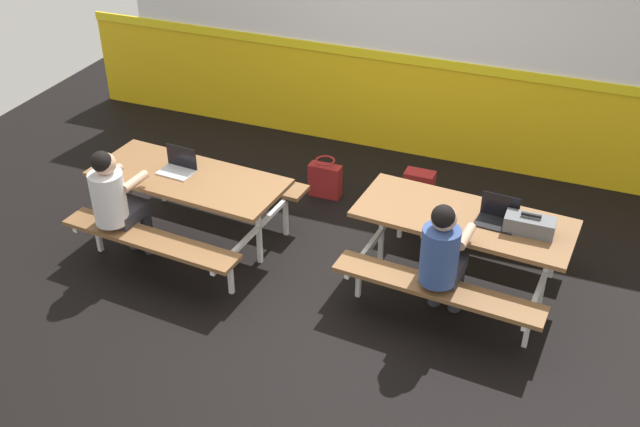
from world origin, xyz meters
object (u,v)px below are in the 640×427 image
Objects in this scene: picnic_table_right at (462,233)px; backpack_dark at (419,191)px; picnic_table_left at (190,191)px; laptop_silver at (178,167)px; tote_bag_bright at (325,180)px; toolbox_grey at (530,225)px; student_nearer at (115,198)px; laptop_dark at (497,217)px; student_further at (442,254)px.

picnic_table_right is 1.34m from backpack_dark.
picnic_table_left is 5.57× the size of laptop_silver.
picnic_table_right is at bearing -31.58° from tote_bag_bright.
picnic_table_right reaches higher than tote_bag_bright.
picnic_table_left reaches higher than backpack_dark.
toolbox_grey is (3.16, 0.18, 0.02)m from laptop_silver.
picnic_table_left is 2.33m from backpack_dark.
laptop_silver reaches higher than toolbox_grey.
laptop_dark is at bearing 14.26° from student_nearer.
student_nearer is at bearing -139.91° from backpack_dark.
laptop_silver is 0.84× the size of toolbox_grey.
picnic_table_right is 1.55× the size of student_further.
picnic_table_right is at bearing 84.97° from student_further.
picnic_table_left is 3.05m from toolbox_grey.
laptop_dark is 0.78× the size of tote_bag_bright.
student_nearer and student_further have the same top height.
picnic_table_right is 4.24× the size of backpack_dark.
backpack_dark is at bearing 130.33° from laptop_dark.
student_further is 3.02× the size of toolbox_grey.
student_nearer is 2.81× the size of tote_bag_bright.
backpack_dark is at bearing 40.09° from student_nearer.
tote_bag_bright is (-1.65, 1.02, -0.38)m from picnic_table_right.
tote_bag_bright is at bearing 54.84° from student_nearer.
tote_bag_bright is at bearing 154.26° from toolbox_grey.
student_further reaches higher than backpack_dark.
laptop_silver is 3.16m from toolbox_grey.
student_nearer reaches higher than tote_bag_bright.
toolbox_grey is at bearing 4.28° from picnic_table_left.
tote_bag_bright is (-1.60, 1.57, -0.51)m from student_further.
picnic_table_left is at bearing 51.03° from student_nearer.
picnic_table_left is at bearing 173.29° from student_further.
picnic_table_left is 4.24× the size of backpack_dark.
backpack_dark is at bearing 120.81° from picnic_table_right.
laptop_dark reaches higher than backpack_dark.
picnic_table_right is 1.98m from tote_bag_bright.
tote_bag_bright is (-1.92, 1.00, -0.59)m from laptop_dark.
laptop_dark is at bearing 3.93° from picnic_table_right.
tote_bag_bright is (0.97, 1.24, -0.59)m from laptop_silver.
laptop_dark reaches higher than toolbox_grey.
student_further is (2.88, 0.24, 0.00)m from student_nearer.
student_nearer is 3.60× the size of laptop_silver.
picnic_table_left reaches higher than tote_bag_bright.
picnic_table_right is 4.67× the size of toolbox_grey.
student_nearer is 3.02× the size of toolbox_grey.
picnic_table_right is 5.57× the size of laptop_dark.
picnic_table_right is at bearing 15.16° from student_nearer.
picnic_table_left is at bearing -123.48° from tote_bag_bright.
student_nearer is 3.60× the size of laptop_dark.
student_further is at bearing -6.71° from picnic_table_left.
laptop_dark reaches higher than tote_bag_bright.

